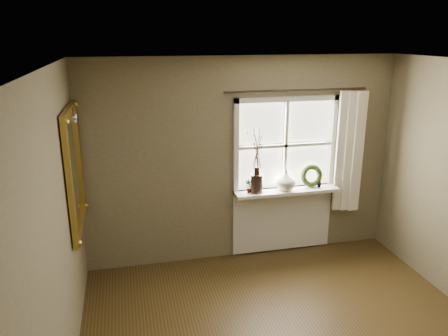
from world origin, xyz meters
TOP-DOWN VIEW (x-y plane):
  - ceiling at (0.00, 0.00)m, footprint 4.50×4.50m
  - wall_back at (0.00, 2.30)m, footprint 4.00×0.10m
  - wall_left at (-2.05, 0.00)m, footprint 0.10×4.50m
  - window_frame at (0.55, 2.23)m, footprint 1.36×0.06m
  - window_sill at (0.55, 2.12)m, footprint 1.36×0.26m
  - window_apron at (0.55, 2.23)m, footprint 1.36×0.04m
  - dark_jug at (0.14, 2.12)m, footprint 0.18×0.18m
  - cream_vase at (0.53, 2.12)m, footprint 0.34×0.34m
  - wreath at (0.91, 2.16)m, footprint 0.31×0.14m
  - potted_plant_left at (0.04, 2.12)m, footprint 0.10×0.08m
  - potted_plant_right at (1.01, 2.12)m, footprint 0.09×0.08m
  - curtain at (1.39, 2.13)m, footprint 0.36×0.12m
  - curtain_rod at (0.65, 2.17)m, footprint 1.84×0.03m
  - gilt_mirror at (-1.96, 1.67)m, footprint 0.10×1.08m

SIDE VIEW (x-z plane):
  - window_apron at x=0.55m, z-range 0.02..0.90m
  - window_sill at x=0.55m, z-range 0.88..0.92m
  - potted_plant_right at x=1.01m, z-range 0.92..1.07m
  - potted_plant_left at x=0.04m, z-range 0.92..1.09m
  - wreath at x=0.91m, z-range 0.88..1.19m
  - dark_jug at x=0.14m, z-range 0.92..1.16m
  - cream_vase at x=0.53m, z-range 0.92..1.19m
  - wall_back at x=0.00m, z-range 0.00..2.60m
  - wall_left at x=-2.05m, z-range 0.00..2.60m
  - curtain at x=1.39m, z-range 0.57..2.16m
  - window_frame at x=0.55m, z-range 0.86..2.10m
  - gilt_mirror at x=-1.96m, z-range 0.86..2.15m
  - curtain_rod at x=0.65m, z-range 2.16..2.20m
  - ceiling at x=0.00m, z-range 2.60..2.60m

